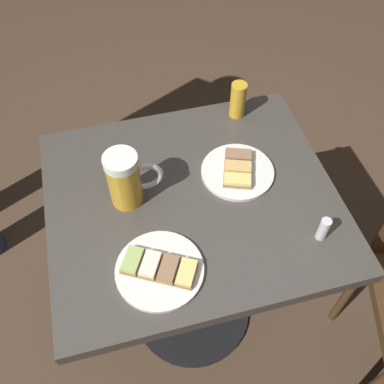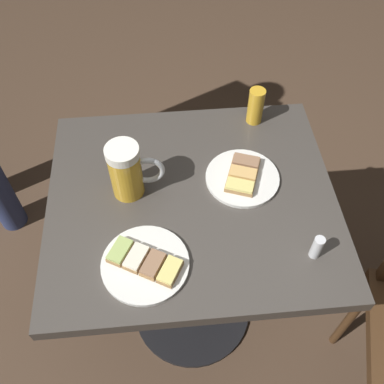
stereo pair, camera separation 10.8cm
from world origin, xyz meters
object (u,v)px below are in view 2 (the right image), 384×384
at_px(plate_near, 242,177).
at_px(salt_shaker, 317,247).
at_px(plate_far, 145,263).
at_px(beer_glass_small, 256,106).
at_px(beer_mug, 128,171).

distance_m(plate_near, salt_shaker, 0.27).
bearing_deg(plate_far, beer_glass_small, 53.58).
relative_size(plate_far, beer_glass_small, 1.84).
height_order(plate_near, beer_glass_small, beer_glass_small).
bearing_deg(salt_shaker, plate_near, 118.37).
bearing_deg(beer_mug, plate_far, -81.92).
distance_m(plate_far, beer_mug, 0.23).
relative_size(plate_near, salt_shaker, 2.86).
bearing_deg(beer_glass_small, plate_near, -107.66).
xyz_separation_m(plate_near, plate_far, (-0.26, -0.23, 0.00)).
distance_m(plate_far, salt_shaker, 0.39).
height_order(plate_far, beer_mug, beer_mug).
height_order(beer_mug, salt_shaker, beer_mug).
xyz_separation_m(plate_near, salt_shaker, (0.13, -0.24, 0.02)).
xyz_separation_m(plate_far, beer_mug, (-0.03, 0.22, 0.07)).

